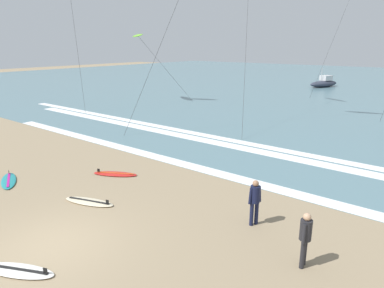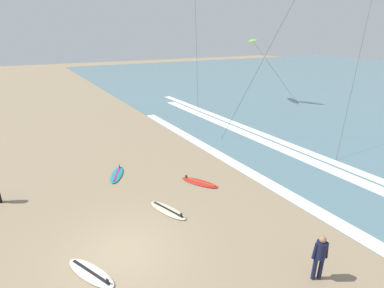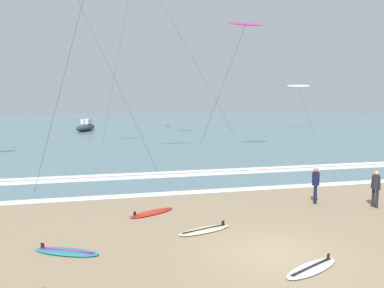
{
  "view_description": "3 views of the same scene",
  "coord_description": "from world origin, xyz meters",
  "px_view_note": "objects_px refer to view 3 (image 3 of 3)",
  "views": [
    {
      "loc": [
        8.98,
        -4.59,
        5.86
      ],
      "look_at": [
        1.19,
        5.39,
        2.17
      ],
      "focal_mm": 32.15,
      "sensor_mm": 36.0,
      "label": 1
    },
    {
      "loc": [
        8.55,
        -2.14,
        7.23
      ],
      "look_at": [
        -1.24,
        3.51,
        3.04
      ],
      "focal_mm": 27.53,
      "sensor_mm": 36.0,
      "label": 2
    },
    {
      "loc": [
        -5.17,
        -10.62,
        4.74
      ],
      "look_at": [
        -1.26,
        5.5,
        2.74
      ],
      "focal_mm": 37.26,
      "sensor_mm": 36.0,
      "label": 3
    }
  ],
  "objects_px": {
    "surfboard_right_spare": "(204,230)",
    "surfer_mid_group": "(316,182)",
    "surfboard_near_water": "(67,252)",
    "offshore_boat": "(86,127)",
    "kite_white_high_right": "(298,86)",
    "surfboard_left_pile": "(312,268)",
    "surfboard_foreground_flat": "(152,213)",
    "kite_magenta_high_left": "(246,25)",
    "surfer_right_near": "(376,185)"
  },
  "relations": [
    {
      "from": "surfboard_near_water",
      "to": "kite_magenta_high_left",
      "type": "relative_size",
      "value": 0.2
    },
    {
      "from": "surfer_right_near",
      "to": "kite_magenta_high_left",
      "type": "height_order",
      "value": "kite_magenta_high_left"
    },
    {
      "from": "surfboard_right_spare",
      "to": "surfboard_near_water",
      "type": "distance_m",
      "value": 4.68
    },
    {
      "from": "surfboard_right_spare",
      "to": "surfer_mid_group",
      "type": "bearing_deg",
      "value": 22.68
    },
    {
      "from": "surfboard_left_pile",
      "to": "kite_white_high_right",
      "type": "xyz_separation_m",
      "value": [
        22.57,
        42.65,
        6.1
      ]
    },
    {
      "from": "surfer_right_near",
      "to": "kite_white_high_right",
      "type": "bearing_deg",
      "value": 66.13
    },
    {
      "from": "surfboard_foreground_flat",
      "to": "offshore_boat",
      "type": "height_order",
      "value": "offshore_boat"
    },
    {
      "from": "surfer_mid_group",
      "to": "surfboard_left_pile",
      "type": "relative_size",
      "value": 0.74
    },
    {
      "from": "kite_white_high_right",
      "to": "offshore_boat",
      "type": "relative_size",
      "value": 2.67
    },
    {
      "from": "surfer_right_near",
      "to": "kite_white_high_right",
      "type": "xyz_separation_m",
      "value": [
        16.69,
        37.72,
        5.19
      ]
    },
    {
      "from": "surfboard_foreground_flat",
      "to": "surfboard_left_pile",
      "type": "distance_m",
      "value": 7.2
    },
    {
      "from": "surfboard_foreground_flat",
      "to": "offshore_boat",
      "type": "xyz_separation_m",
      "value": [
        -3.45,
        40.67,
        0.51
      ]
    },
    {
      "from": "surfer_right_near",
      "to": "surfboard_right_spare",
      "type": "height_order",
      "value": "surfer_right_near"
    },
    {
      "from": "surfboard_right_spare",
      "to": "surfboard_left_pile",
      "type": "distance_m",
      "value": 4.23
    },
    {
      "from": "surfboard_left_pile",
      "to": "surfboard_near_water",
      "type": "height_order",
      "value": "same"
    },
    {
      "from": "surfboard_foreground_flat",
      "to": "offshore_boat",
      "type": "relative_size",
      "value": 0.39
    },
    {
      "from": "surfboard_right_spare",
      "to": "surfboard_near_water",
      "type": "xyz_separation_m",
      "value": [
        -4.59,
        -0.91,
        0.0
      ]
    },
    {
      "from": "surfer_mid_group",
      "to": "surfboard_right_spare",
      "type": "distance_m",
      "value": 6.32
    },
    {
      "from": "surfboard_left_pile",
      "to": "kite_white_high_right",
      "type": "bearing_deg",
      "value": 62.11
    },
    {
      "from": "kite_white_high_right",
      "to": "surfer_right_near",
      "type": "bearing_deg",
      "value": -113.87
    },
    {
      "from": "kite_magenta_high_left",
      "to": "surfboard_left_pile",
      "type": "bearing_deg",
      "value": -106.33
    },
    {
      "from": "surfboard_near_water",
      "to": "offshore_boat",
      "type": "bearing_deg",
      "value": 90.49
    },
    {
      "from": "surfboard_foreground_flat",
      "to": "surfboard_near_water",
      "type": "height_order",
      "value": "same"
    },
    {
      "from": "surfboard_left_pile",
      "to": "kite_magenta_high_left",
      "type": "xyz_separation_m",
      "value": [
        6.4,
        21.85,
        10.42
      ]
    },
    {
      "from": "surfer_mid_group",
      "to": "surfboard_right_spare",
      "type": "bearing_deg",
      "value": -157.32
    },
    {
      "from": "surfer_right_near",
      "to": "offshore_boat",
      "type": "distance_m",
      "value": 43.93
    },
    {
      "from": "surfer_mid_group",
      "to": "offshore_boat",
      "type": "relative_size",
      "value": 0.29
    },
    {
      "from": "surfboard_near_water",
      "to": "kite_white_high_right",
      "type": "height_order",
      "value": "kite_white_high_right"
    },
    {
      "from": "surfboard_right_spare",
      "to": "kite_magenta_high_left",
      "type": "xyz_separation_m",
      "value": [
        8.44,
        18.14,
        10.42
      ]
    },
    {
      "from": "kite_magenta_high_left",
      "to": "surfer_right_near",
      "type": "bearing_deg",
      "value": -91.78
    },
    {
      "from": "surfboard_right_spare",
      "to": "surfboard_left_pile",
      "type": "xyz_separation_m",
      "value": [
        2.03,
        -3.71,
        0.0
      ]
    },
    {
      "from": "surfboard_foreground_flat",
      "to": "surfer_right_near",
      "type": "bearing_deg",
      "value": -8.02
    },
    {
      "from": "surfboard_near_water",
      "to": "kite_magenta_high_left",
      "type": "height_order",
      "value": "kite_magenta_high_left"
    },
    {
      "from": "surfboard_left_pile",
      "to": "surfboard_right_spare",
      "type": "bearing_deg",
      "value": 118.67
    },
    {
      "from": "surfboard_right_spare",
      "to": "kite_magenta_high_left",
      "type": "relative_size",
      "value": 0.2
    },
    {
      "from": "surfboard_right_spare",
      "to": "offshore_boat",
      "type": "xyz_separation_m",
      "value": [
        -4.97,
        43.22,
        0.51
      ]
    },
    {
      "from": "surfer_mid_group",
      "to": "kite_magenta_high_left",
      "type": "bearing_deg",
      "value": 80.38
    },
    {
      "from": "surfboard_left_pile",
      "to": "kite_magenta_high_left",
      "type": "bearing_deg",
      "value": 73.67
    },
    {
      "from": "surfer_mid_group",
      "to": "surfboard_near_water",
      "type": "bearing_deg",
      "value": -162.24
    },
    {
      "from": "surfboard_foreground_flat",
      "to": "surfboard_left_pile",
      "type": "height_order",
      "value": "same"
    },
    {
      "from": "surfboard_left_pile",
      "to": "kite_magenta_high_left",
      "type": "height_order",
      "value": "kite_magenta_high_left"
    },
    {
      "from": "surfboard_left_pile",
      "to": "offshore_boat",
      "type": "distance_m",
      "value": 47.45
    },
    {
      "from": "kite_magenta_high_left",
      "to": "kite_white_high_right",
      "type": "relative_size",
      "value": 0.74
    },
    {
      "from": "surfboard_right_spare",
      "to": "offshore_boat",
      "type": "distance_m",
      "value": 43.5
    },
    {
      "from": "surfer_mid_group",
      "to": "surfboard_right_spare",
      "type": "height_order",
      "value": "surfer_mid_group"
    },
    {
      "from": "surfboard_right_spare",
      "to": "surfboard_left_pile",
      "type": "bearing_deg",
      "value": -61.33
    },
    {
      "from": "kite_white_high_right",
      "to": "kite_magenta_high_left",
      "type": "bearing_deg",
      "value": -127.86
    },
    {
      "from": "surfboard_right_spare",
      "to": "kite_white_high_right",
      "type": "height_order",
      "value": "kite_white_high_right"
    },
    {
      "from": "offshore_boat",
      "to": "surfer_right_near",
      "type": "bearing_deg",
      "value": -72.95
    },
    {
      "from": "kite_white_high_right",
      "to": "offshore_boat",
      "type": "bearing_deg",
      "value": 171.76
    }
  ]
}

